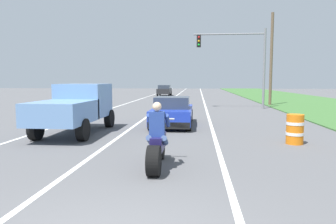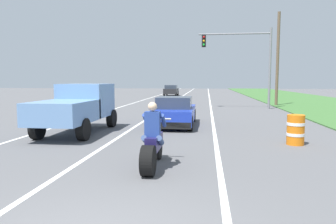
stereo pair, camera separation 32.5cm
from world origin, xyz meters
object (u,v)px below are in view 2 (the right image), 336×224
Objects in this scene: construction_barrel_nearest at (296,130)px; distant_car_far_ahead at (171,90)px; pickup_truck_left_lane_light_blue at (78,106)px; motorcycle_with_rider at (153,144)px; sports_car_blue at (175,112)px; traffic_light_mast_near at (247,55)px.

distant_car_far_ahead is (-7.86, 32.81, 0.27)m from construction_barrel_nearest.
construction_barrel_nearest is at bearing -10.08° from pickup_truck_left_lane_light_blue.
construction_barrel_nearest is 33.74m from distant_car_far_ahead.
construction_barrel_nearest is (4.22, 3.40, -0.09)m from motorcycle_with_rider.
motorcycle_with_rider is at bearing -88.33° from sports_car_blue.
traffic_light_mast_near reaches higher than distant_car_far_ahead.
construction_barrel_nearest is at bearing -89.99° from traffic_light_mast_near.
motorcycle_with_rider is at bearing -51.02° from pickup_truck_left_lane_light_blue.
sports_car_blue is 5.94m from construction_barrel_nearest.
pickup_truck_left_lane_light_blue is 31.36m from distant_car_far_ahead.
pickup_truck_left_lane_light_blue is (-3.92, 4.85, 0.51)m from motorcycle_with_rider.
traffic_light_mast_near is 20.99m from distant_car_far_ahead.
motorcycle_with_rider is 7.35m from sports_car_blue.
sports_car_blue is 0.90× the size of pickup_truck_left_lane_light_blue.
construction_barrel_nearest is (0.00, -13.63, -3.55)m from traffic_light_mast_near.
motorcycle_with_rider is at bearing -84.25° from distant_car_far_ahead.
motorcycle_with_rider is 0.46× the size of pickup_truck_left_lane_light_blue.
pickup_truck_left_lane_light_blue is at bearing -145.97° from sports_car_blue.
traffic_light_mast_near is at bearing 65.40° from sports_car_blue.
traffic_light_mast_near is (4.43, 9.68, 3.42)m from sports_car_blue.
distant_car_far_ahead is at bearing 112.29° from traffic_light_mast_near.
traffic_light_mast_near is at bearing 56.25° from pickup_truck_left_lane_light_blue.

